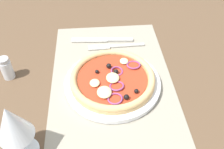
{
  "coord_description": "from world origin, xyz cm",
  "views": [
    {
      "loc": [
        -48.48,
        4.05,
        50.05
      ],
      "look_at": [
        -0.65,
        0.0,
        2.74
      ],
      "focal_mm": 40.19,
      "sensor_mm": 36.0,
      "label": 1
    }
  ],
  "objects_px": {
    "fork": "(113,46)",
    "pizza": "(114,78)",
    "plate": "(114,83)",
    "knife": "(102,40)",
    "pepper_shaker": "(6,68)",
    "wine_glass": "(12,124)"
  },
  "relations": [
    {
      "from": "fork",
      "to": "pizza",
      "type": "bearing_deg",
      "value": 84.77
    },
    {
      "from": "plate",
      "to": "knife",
      "type": "xyz_separation_m",
      "value": [
        0.2,
        0.02,
        -0.0
      ]
    },
    {
      "from": "pizza",
      "to": "knife",
      "type": "xyz_separation_m",
      "value": [
        0.2,
        0.02,
        -0.02
      ]
    },
    {
      "from": "plate",
      "to": "fork",
      "type": "distance_m",
      "value": 0.16
    },
    {
      "from": "plate",
      "to": "pepper_shaker",
      "type": "distance_m",
      "value": 0.3
    },
    {
      "from": "plate",
      "to": "pizza",
      "type": "xyz_separation_m",
      "value": [
        -0.0,
        0.0,
        0.02
      ]
    },
    {
      "from": "fork",
      "to": "wine_glass",
      "type": "relative_size",
      "value": 1.21
    },
    {
      "from": "knife",
      "to": "wine_glass",
      "type": "bearing_deg",
      "value": 68.21
    },
    {
      "from": "knife",
      "to": "fork",
      "type": "bearing_deg",
      "value": 138.24
    },
    {
      "from": "pizza",
      "to": "knife",
      "type": "distance_m",
      "value": 0.2
    },
    {
      "from": "fork",
      "to": "knife",
      "type": "distance_m",
      "value": 0.05
    },
    {
      "from": "knife",
      "to": "wine_glass",
      "type": "height_order",
      "value": "wine_glass"
    },
    {
      "from": "plate",
      "to": "wine_glass",
      "type": "distance_m",
      "value": 0.29
    },
    {
      "from": "plate",
      "to": "pepper_shaker",
      "type": "relative_size",
      "value": 3.84
    },
    {
      "from": "pizza",
      "to": "pepper_shaker",
      "type": "relative_size",
      "value": 3.37
    },
    {
      "from": "knife",
      "to": "pizza",
      "type": "bearing_deg",
      "value": 101.23
    },
    {
      "from": "wine_glass",
      "to": "pepper_shaker",
      "type": "height_order",
      "value": "wine_glass"
    },
    {
      "from": "plate",
      "to": "fork",
      "type": "bearing_deg",
      "value": -3.97
    },
    {
      "from": "fork",
      "to": "pepper_shaker",
      "type": "bearing_deg",
      "value": 18.1
    },
    {
      "from": "plate",
      "to": "fork",
      "type": "relative_size",
      "value": 1.43
    },
    {
      "from": "fork",
      "to": "plate",
      "type": "bearing_deg",
      "value": 84.81
    },
    {
      "from": "pepper_shaker",
      "to": "pizza",
      "type": "bearing_deg",
      "value": -101.5
    }
  ]
}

